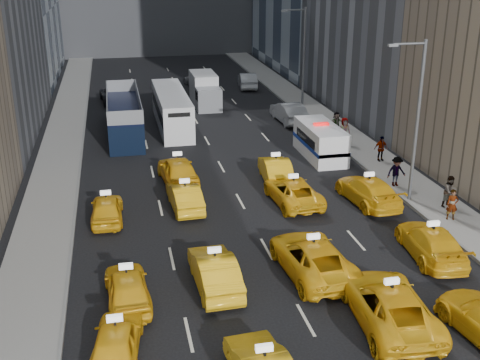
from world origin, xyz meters
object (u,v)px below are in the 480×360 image
(double_decker, at_px, (124,115))
(pedestrian_0, at_px, (452,205))
(nypd_van, at_px, (320,142))
(city_bus, at_px, (172,109))
(box_truck, at_px, (205,90))

(double_decker, bearing_deg, pedestrian_0, -53.03)
(nypd_van, height_order, city_bus, city_bus)
(city_bus, height_order, box_truck, box_truck)
(city_bus, xyz_separation_m, pedestrian_0, (12.25, -21.50, -0.43))
(nypd_van, distance_m, pedestrian_0, 12.01)
(box_truck, relative_size, pedestrian_0, 3.84)
(nypd_van, xyz_separation_m, box_truck, (-5.39, 16.44, 0.30))
(double_decker, xyz_separation_m, pedestrian_0, (16.05, -19.92, -0.59))
(pedestrian_0, bearing_deg, city_bus, 137.95)
(double_decker, distance_m, city_bus, 4.12)
(city_bus, distance_m, pedestrian_0, 24.75)
(double_decker, height_order, city_bus, double_decker)
(city_bus, relative_size, pedestrian_0, 6.78)
(nypd_van, height_order, pedestrian_0, nypd_van)
(city_bus, bearing_deg, pedestrian_0, -67.32)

